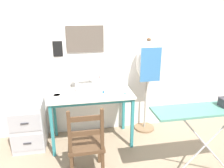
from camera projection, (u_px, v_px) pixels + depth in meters
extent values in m
plane|color=gray|center=(95.00, 153.00, 2.99)|extent=(14.00, 14.00, 0.00)
cube|color=silver|center=(87.00, 52.00, 3.19)|extent=(10.00, 0.05, 2.55)
cube|color=brown|center=(85.00, 39.00, 3.09)|extent=(0.53, 0.02, 0.37)
cube|color=black|center=(58.00, 49.00, 3.07)|extent=(0.13, 0.01, 0.22)
cube|color=silver|center=(91.00, 94.00, 3.02)|extent=(1.15, 0.59, 0.02)
cube|color=teal|center=(93.00, 103.00, 2.80)|extent=(1.07, 0.03, 0.04)
cube|color=teal|center=(52.00, 131.00, 2.82)|extent=(0.04, 0.04, 0.74)
cube|color=teal|center=(132.00, 124.00, 3.00)|extent=(0.04, 0.04, 0.74)
cube|color=teal|center=(55.00, 114.00, 3.29)|extent=(0.04, 0.04, 0.74)
cube|color=teal|center=(124.00, 108.00, 3.48)|extent=(0.04, 0.04, 0.74)
cube|color=white|center=(87.00, 88.00, 3.10)|extent=(0.33, 0.17, 0.08)
cube|color=white|center=(95.00, 77.00, 3.07)|extent=(0.09, 0.15, 0.23)
cube|color=white|center=(85.00, 71.00, 3.02)|extent=(0.28, 0.13, 0.07)
cube|color=white|center=(76.00, 80.00, 3.04)|extent=(0.04, 0.10, 0.16)
cylinder|color=#B22D2D|center=(99.00, 76.00, 3.08)|extent=(0.02, 0.06, 0.06)
cylinder|color=#99999E|center=(95.00, 68.00, 3.03)|extent=(0.01, 0.01, 0.02)
cylinder|color=silver|center=(57.00, 97.00, 2.81)|extent=(0.11, 0.11, 0.06)
cylinder|color=gray|center=(57.00, 95.00, 2.80)|extent=(0.09, 0.09, 0.01)
cube|color=silver|center=(129.00, 94.00, 2.95)|extent=(0.08, 0.06, 0.00)
cube|color=silver|center=(129.00, 95.00, 2.94)|extent=(0.07, 0.08, 0.00)
torus|color=#2870B7|center=(125.00, 94.00, 2.98)|extent=(0.03, 0.03, 0.01)
torus|color=#2870B7|center=(125.00, 94.00, 2.98)|extent=(0.03, 0.03, 0.01)
cylinder|color=#2875C1|center=(103.00, 92.00, 2.99)|extent=(0.03, 0.03, 0.04)
cylinder|color=beige|center=(103.00, 91.00, 2.99)|extent=(0.03, 0.03, 0.00)
cylinder|color=beige|center=(103.00, 93.00, 3.00)|extent=(0.03, 0.03, 0.00)
cube|color=#513823|center=(86.00, 144.00, 2.50)|extent=(0.40, 0.38, 0.04)
cube|color=#513823|center=(72.00, 152.00, 2.69)|extent=(0.04, 0.04, 0.38)
cube|color=#513823|center=(99.00, 149.00, 2.75)|extent=(0.04, 0.04, 0.38)
cube|color=#513823|center=(103.00, 166.00, 2.45)|extent=(0.04, 0.04, 0.38)
cube|color=#513823|center=(69.00, 133.00, 2.24)|extent=(0.04, 0.04, 0.48)
cube|color=#513823|center=(102.00, 129.00, 2.30)|extent=(0.04, 0.04, 0.48)
cube|color=#513823|center=(85.00, 119.00, 2.22)|extent=(0.34, 0.02, 0.06)
cube|color=#513823|center=(86.00, 133.00, 2.28)|extent=(0.34, 0.02, 0.06)
cube|color=#B7B7BC|center=(29.00, 125.00, 3.05)|extent=(0.42, 0.46, 0.67)
cube|color=#A8A8AD|center=(25.00, 123.00, 2.79)|extent=(0.39, 0.01, 0.24)
cube|color=#333338|center=(24.00, 124.00, 2.78)|extent=(0.10, 0.01, 0.02)
cube|color=#A8A8AD|center=(27.00, 143.00, 2.88)|extent=(0.39, 0.01, 0.24)
cube|color=#333338|center=(27.00, 143.00, 2.88)|extent=(0.10, 0.01, 0.02)
cylinder|color=#846647|center=(144.00, 127.00, 3.60)|extent=(0.32, 0.32, 0.03)
cylinder|color=#ADA89E|center=(146.00, 102.00, 3.45)|extent=(0.03, 0.03, 0.90)
ellipsoid|color=beige|center=(148.00, 61.00, 3.24)|extent=(0.36, 0.26, 0.59)
sphere|color=brown|center=(149.00, 40.00, 3.14)|extent=(0.06, 0.06, 0.06)
cube|color=teal|center=(151.00, 65.00, 3.12)|extent=(0.30, 0.01, 0.50)
cube|color=#518E7A|center=(211.00, 109.00, 2.29)|extent=(1.26, 0.31, 0.02)
cylinder|color=#B7B7BC|center=(206.00, 145.00, 2.43)|extent=(0.77, 0.02, 0.87)
cylinder|color=#B7B7BC|center=(206.00, 145.00, 2.43)|extent=(0.77, 0.02, 0.87)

